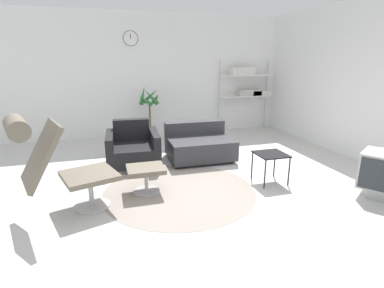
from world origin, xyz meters
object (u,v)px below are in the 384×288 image
(armchair_red, at_px, (133,149))
(couch_low, at_px, (199,146))
(potted_plant, at_px, (150,113))
(shelf_unit, at_px, (247,84))
(lounge_chair, at_px, (53,156))
(crt_television, at_px, (384,173))
(side_table, at_px, (271,157))
(ottoman, at_px, (146,173))

(armchair_red, distance_m, couch_low, 1.19)
(couch_low, height_order, potted_plant, potted_plant)
(couch_low, height_order, shelf_unit, shelf_unit)
(lounge_chair, height_order, couch_low, lounge_chair)
(crt_television, bearing_deg, lounge_chair, 47.02)
(armchair_red, bearing_deg, shelf_unit, -145.78)
(side_table, xyz_separation_m, shelf_unit, (1.18, 3.22, 0.76))
(shelf_unit, bearing_deg, potted_plant, -175.52)
(shelf_unit, bearing_deg, side_table, -110.19)
(couch_low, distance_m, side_table, 1.50)
(shelf_unit, bearing_deg, lounge_chair, -140.02)
(lounge_chair, bearing_deg, couch_low, 106.10)
(ottoman, bearing_deg, crt_television, -19.25)
(side_table, distance_m, potted_plant, 3.31)
(ottoman, bearing_deg, side_table, -5.30)
(ottoman, relative_size, potted_plant, 0.41)
(potted_plant, xyz_separation_m, shelf_unit, (2.50, 0.20, 0.56))
(armchair_red, height_order, crt_television, armchair_red)
(armchair_red, distance_m, shelf_unit, 3.69)
(side_table, xyz_separation_m, crt_television, (1.15, -0.87, -0.06))
(couch_low, relative_size, crt_television, 1.59)
(ottoman, relative_size, crt_television, 0.69)
(ottoman, bearing_deg, couch_low, 45.67)
(side_table, bearing_deg, lounge_chair, -176.25)
(lounge_chair, relative_size, crt_television, 1.67)
(ottoman, bearing_deg, shelf_unit, 45.53)
(lounge_chair, relative_size, potted_plant, 1.00)
(armchair_red, xyz_separation_m, potted_plant, (0.55, 1.66, 0.33))
(lounge_chair, bearing_deg, side_table, 75.29)
(potted_plant, bearing_deg, side_table, -66.47)
(lounge_chair, relative_size, side_table, 2.73)
(couch_low, relative_size, shelf_unit, 0.66)
(ottoman, distance_m, potted_plant, 2.92)
(couch_low, relative_size, side_table, 2.60)
(side_table, distance_m, crt_television, 1.45)
(ottoman, relative_size, shelf_unit, 0.29)
(ottoman, height_order, side_table, side_table)
(lounge_chair, relative_size, shelf_unit, 0.69)
(armchair_red, distance_m, side_table, 2.32)
(potted_plant, bearing_deg, couch_low, -69.34)
(lounge_chair, relative_size, armchair_red, 1.31)
(potted_plant, relative_size, shelf_unit, 0.70)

